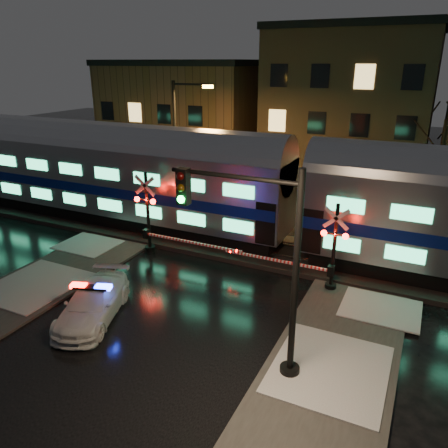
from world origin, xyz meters
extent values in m
plane|color=black|center=(0.00, 0.00, 0.00)|extent=(120.00, 120.00, 0.00)
cube|color=black|center=(0.00, 5.00, 0.12)|extent=(90.00, 4.20, 0.24)
cube|color=#2D2D2D|center=(6.50, -6.00, 0.06)|extent=(4.00, 20.00, 0.12)
cube|color=#52301F|center=(-13.00, 22.00, 4.50)|extent=(14.00, 10.00, 9.00)
cube|color=brown|center=(2.00, 22.50, 5.75)|extent=(12.00, 11.00, 11.50)
cube|color=black|center=(-10.09, 5.00, 0.64)|extent=(24.00, 2.40, 0.80)
cube|color=#B7BAC1|center=(-10.09, 5.00, 2.94)|extent=(25.00, 3.05, 3.80)
cube|color=navy|center=(-10.09, 5.00, 2.54)|extent=(24.75, 3.09, 0.55)
cube|color=#43FFAA|center=(-10.09, 3.45, 1.79)|extent=(21.00, 0.05, 0.62)
cube|color=#43FFAA|center=(-10.09, 3.45, 3.59)|extent=(21.00, 0.05, 0.62)
cylinder|color=#B7BAC1|center=(-10.09, 5.00, 4.64)|extent=(25.00, 3.05, 3.05)
imported|color=silver|center=(-2.46, -3.77, 0.65)|extent=(3.17, 4.82, 1.30)
cube|color=black|center=(-2.46, -3.77, 1.34)|extent=(1.39, 0.77, 0.09)
cube|color=#FF0C05|center=(-2.92, -3.93, 1.38)|extent=(0.66, 0.48, 0.15)
cube|color=#1426FF|center=(-2.00, -3.62, 1.38)|extent=(0.66, 0.48, 0.15)
cylinder|color=black|center=(5.30, 2.40, 0.15)|extent=(0.49, 0.49, 0.30)
cylinder|color=black|center=(5.30, 2.40, 1.97)|extent=(0.16, 0.16, 3.94)
sphere|color=#FF0C05|center=(4.85, 2.22, 2.66)|extent=(0.26, 0.26, 0.26)
sphere|color=#FF0C05|center=(5.74, 2.22, 2.66)|extent=(0.26, 0.26, 0.26)
cube|color=white|center=(2.84, 2.15, 1.03)|extent=(4.92, 0.10, 0.10)
cube|color=black|center=(5.30, 2.15, 1.03)|extent=(0.25, 0.30, 0.45)
cylinder|color=black|center=(-4.11, 2.40, 0.16)|extent=(0.53, 0.53, 0.32)
cylinder|color=black|center=(-4.11, 2.40, 2.13)|extent=(0.17, 0.17, 4.25)
sphere|color=#FF0C05|center=(-4.59, 2.22, 2.87)|extent=(0.28, 0.28, 0.28)
sphere|color=#FF0C05|center=(-3.64, 2.22, 2.87)|extent=(0.28, 0.28, 0.28)
cube|color=white|center=(-1.46, 2.15, 1.12)|extent=(5.31, 0.10, 0.10)
cube|color=black|center=(-4.11, 2.15, 1.12)|extent=(0.25, 0.30, 0.45)
cylinder|color=black|center=(5.38, -3.70, 0.17)|extent=(0.63, 0.63, 0.34)
cylinder|color=black|center=(5.38, -3.70, 3.35)|extent=(0.20, 0.20, 6.71)
cylinder|color=black|center=(3.36, -3.70, 6.26)|extent=(4.02, 0.13, 0.13)
cube|color=black|center=(1.80, -3.85, 5.81)|extent=(0.36, 0.31, 1.12)
sphere|color=#0CFF3F|center=(1.80, -4.01, 5.45)|extent=(0.25, 0.25, 0.25)
cylinder|color=black|center=(-6.42, 9.00, 4.14)|extent=(0.21, 0.21, 8.27)
cylinder|color=black|center=(-5.18, 9.00, 8.07)|extent=(2.48, 0.12, 0.12)
cube|color=#F7A425|center=(-4.05, 9.00, 7.96)|extent=(0.57, 0.29, 0.19)
camera|label=1|loc=(8.38, -14.77, 9.34)|focal=35.00mm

